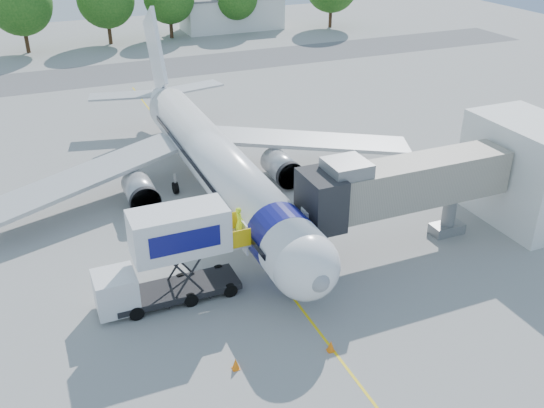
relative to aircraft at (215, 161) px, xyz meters
name	(u,v)px	position (x,y,z in m)	size (l,w,h in m)	color
ground	(235,222)	(0.00, -4.12, -2.95)	(160.00, 160.00, 0.00)	gray
guidance_line	(235,222)	(0.00, -4.12, -2.94)	(0.15, 70.00, 0.01)	yellow
taxiway_strip	(121,73)	(0.00, 37.88, -2.94)	(120.00, 10.00, 0.01)	#59595B
aircraft	(215,161)	(0.00, 0.00, 0.00)	(34.17, 37.73, 11.35)	white
jet_bridge	(395,186)	(7.99, -11.12, 1.39)	(13.90, 3.20, 6.60)	gray
terminal_stub	(525,171)	(18.50, -11.12, 0.55)	(5.00, 8.00, 7.00)	silver
catering_hiloader	(169,257)	(-6.26, -11.12, -0.19)	(8.50, 2.44, 5.50)	black
ground_tug	(372,401)	(-0.45, -22.81, -2.15)	(4.03, 2.48, 1.51)	silver
safety_cone_a	(331,346)	(-0.13, -18.44, -2.65)	(0.39, 0.39, 0.63)	orange
safety_cone_b	(236,364)	(-4.93, -17.80, -2.65)	(0.39, 0.39, 0.62)	orange
outbuilding_right	(232,13)	(22.00, 57.88, -0.29)	(16.40, 7.40, 5.30)	silver
tree_c	(20,4)	(-10.06, 53.73, 3.73)	(8.63, 8.63, 11.00)	#382314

